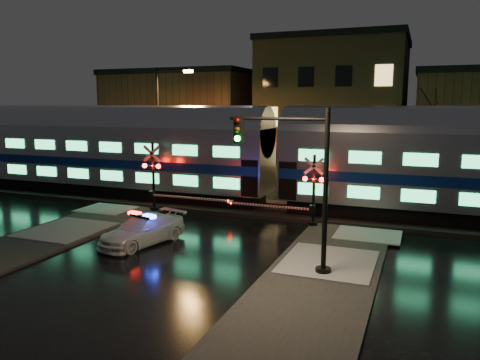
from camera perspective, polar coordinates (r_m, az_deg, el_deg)
name	(u,v)px	position (r m, az deg, el deg)	size (l,w,h in m)	color
ground	(211,230)	(23.68, -3.55, -6.09)	(120.00, 120.00, 0.00)	black
ballast	(246,207)	(28.12, 0.76, -3.35)	(90.00, 4.20, 0.24)	black
sidewalk_left	(17,248)	(22.72, -25.51, -7.52)	(4.00, 20.00, 0.12)	#2D2D2D
sidewalk_right	(312,292)	(16.25, 8.73, -13.30)	(4.00, 20.00, 0.12)	#2D2D2D
building_left	(186,121)	(48.36, -6.60, 7.13)	(14.00, 10.00, 9.00)	#51301F
building_mid	(335,109)	(43.86, 11.47, 8.42)	(12.00, 11.00, 11.50)	brown
train	(277,154)	(26.99, 4.48, 3.12)	(51.00, 3.12, 5.92)	black
police_car	(143,230)	(21.64, -11.80, -6.00)	(2.79, 4.67, 1.42)	white
crossing_signal_right	(306,198)	(24.07, 8.05, -2.14)	(5.29, 0.63, 3.74)	black
crossing_signal_left	(158,184)	(27.35, -9.95, -0.52)	(5.73, 0.65, 4.06)	black
traffic_light	(299,187)	(17.16, 7.22, -0.88)	(3.97, 0.71, 6.14)	black
streetlight	(162,120)	(34.61, -9.54, 7.21)	(2.95, 0.31, 8.83)	black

